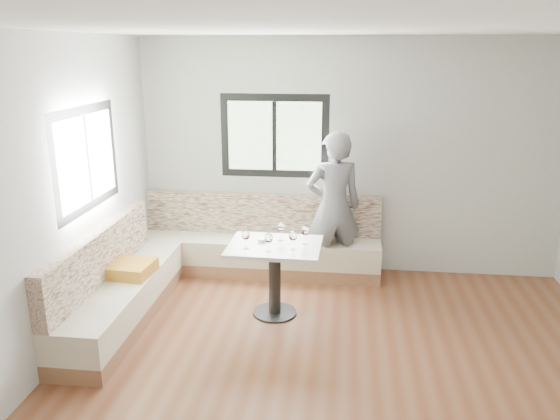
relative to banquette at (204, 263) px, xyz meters
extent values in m
cube|color=brown|center=(1.59, -1.63, -0.33)|extent=(5.00, 5.00, 0.01)
cube|color=white|center=(1.59, -1.63, 2.47)|extent=(5.00, 5.00, 0.01)
cube|color=#B7B7B2|center=(1.59, 0.87, 1.07)|extent=(5.00, 0.01, 2.80)
cube|color=#B7B7B2|center=(-0.91, -1.63, 1.07)|extent=(0.01, 5.00, 2.80)
cube|color=black|center=(0.69, 0.86, 1.32)|extent=(1.30, 0.02, 1.00)
cube|color=black|center=(-0.90, -0.73, 1.32)|extent=(0.02, 1.30, 1.00)
cube|color=#8C5F43|center=(0.54, 0.60, -0.25)|extent=(2.90, 0.55, 0.16)
cube|color=beige|center=(0.54, 0.60, -0.03)|extent=(2.90, 0.55, 0.29)
cube|color=#F2E2C1|center=(0.54, 0.80, 0.37)|extent=(2.90, 0.14, 0.50)
cube|color=#8C5F43|center=(-0.63, -0.80, -0.25)|extent=(0.55, 2.25, 0.16)
cube|color=beige|center=(-0.63, -0.80, -0.03)|extent=(0.55, 2.25, 0.29)
cube|color=#F2E2C1|center=(-0.84, -0.80, 0.37)|extent=(0.14, 2.25, 0.50)
cube|color=#B18128|center=(-0.58, -0.66, 0.18)|extent=(0.46, 0.46, 0.13)
cylinder|color=black|center=(0.86, -0.46, -0.32)|extent=(0.45, 0.45, 0.02)
cylinder|color=black|center=(0.86, -0.46, 0.03)|extent=(0.12, 0.12, 0.72)
cube|color=white|center=(0.86, -0.46, 0.41)|extent=(0.94, 0.74, 0.04)
imported|color=slate|center=(1.42, 0.53, 0.56)|extent=(0.74, 0.59, 1.78)
cylinder|color=white|center=(0.72, -0.38, 0.45)|extent=(0.09, 0.09, 0.04)
sphere|color=black|center=(0.74, -0.37, 0.46)|extent=(0.02, 0.02, 0.02)
sphere|color=black|center=(0.71, -0.37, 0.46)|extent=(0.02, 0.02, 0.02)
sphere|color=black|center=(0.72, -0.40, 0.46)|extent=(0.02, 0.02, 0.02)
cylinder|color=white|center=(0.60, -0.60, 0.43)|extent=(0.06, 0.06, 0.01)
cylinder|color=white|center=(0.60, -0.60, 0.48)|extent=(0.01, 0.01, 0.08)
ellipsoid|color=white|center=(0.60, -0.60, 0.57)|extent=(0.09, 0.09, 0.10)
cylinder|color=#430206|center=(0.60, -0.60, 0.54)|extent=(0.06, 0.06, 0.02)
cylinder|color=white|center=(0.83, -0.65, 0.43)|extent=(0.06, 0.06, 0.01)
cylinder|color=white|center=(0.83, -0.65, 0.48)|extent=(0.01, 0.01, 0.08)
ellipsoid|color=white|center=(0.83, -0.65, 0.57)|extent=(0.09, 0.09, 0.10)
cylinder|color=#430206|center=(0.83, -0.65, 0.54)|extent=(0.06, 0.06, 0.02)
cylinder|color=white|center=(1.06, -0.57, 0.43)|extent=(0.06, 0.06, 0.01)
cylinder|color=white|center=(1.06, -0.57, 0.48)|extent=(0.01, 0.01, 0.08)
ellipsoid|color=white|center=(1.06, -0.57, 0.57)|extent=(0.09, 0.09, 0.10)
cylinder|color=#430206|center=(1.06, -0.57, 0.54)|extent=(0.06, 0.06, 0.02)
cylinder|color=white|center=(0.91, -0.32, 0.43)|extent=(0.06, 0.06, 0.01)
cylinder|color=white|center=(0.91, -0.32, 0.48)|extent=(0.01, 0.01, 0.08)
ellipsoid|color=white|center=(0.91, -0.32, 0.57)|extent=(0.09, 0.09, 0.10)
cylinder|color=#430206|center=(0.91, -0.32, 0.54)|extent=(0.06, 0.06, 0.02)
cylinder|color=white|center=(1.16, -0.39, 0.43)|extent=(0.06, 0.06, 0.01)
cylinder|color=white|center=(1.16, -0.39, 0.48)|extent=(0.01, 0.01, 0.08)
ellipsoid|color=white|center=(1.16, -0.39, 0.57)|extent=(0.09, 0.09, 0.10)
cylinder|color=#430206|center=(1.16, -0.39, 0.54)|extent=(0.06, 0.06, 0.02)
camera|label=1|loc=(1.54, -5.57, 2.33)|focal=35.00mm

